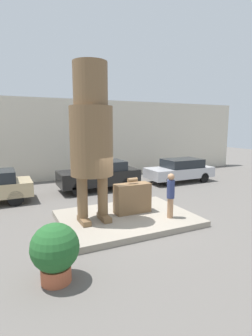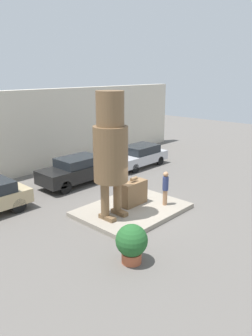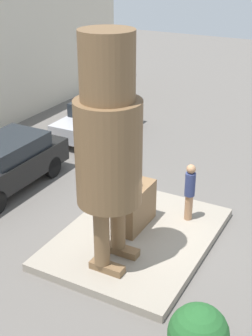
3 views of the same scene
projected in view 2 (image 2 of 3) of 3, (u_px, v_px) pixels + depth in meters
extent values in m
plane|color=#605B56|center=(132.00, 212.00, 15.30)|extent=(60.00, 60.00, 0.00)
cube|color=gray|center=(132.00, 210.00, 15.27)|extent=(4.84, 3.64, 0.21)
cube|color=beige|center=(26.00, 133.00, 20.43)|extent=(28.00, 0.60, 5.25)
cube|color=brown|center=(107.00, 218.00, 14.00)|extent=(0.29, 0.83, 0.18)
cube|color=brown|center=(119.00, 212.00, 14.52)|extent=(0.29, 0.83, 0.18)
cylinder|color=brown|center=(105.00, 199.00, 13.85)|extent=(0.36, 0.36, 1.45)
cylinder|color=brown|center=(117.00, 194.00, 14.37)|extent=(0.36, 0.36, 1.45)
cylinder|color=brown|center=(111.00, 154.00, 13.57)|extent=(1.45, 1.45, 2.34)
cylinder|color=brown|center=(110.00, 109.00, 13.05)|extent=(1.14, 1.14, 1.40)
cube|color=brown|center=(134.00, 193.00, 15.47)|extent=(1.39, 0.54, 1.14)
cylinder|color=brown|center=(134.00, 179.00, 15.27)|extent=(0.38, 0.16, 0.16)
cylinder|color=#A87A56|center=(165.00, 197.00, 15.49)|extent=(0.21, 0.21, 0.74)
cylinder|color=navy|center=(166.00, 183.00, 15.29)|extent=(0.28, 0.28, 0.66)
sphere|color=#A87A56|center=(166.00, 174.00, 15.16)|extent=(0.25, 0.25, 0.25)
cylinder|color=black|center=(19.00, 205.00, 15.14)|extent=(0.70, 0.18, 0.70)
cylinder|color=black|center=(1.00, 196.00, 16.24)|extent=(0.70, 0.18, 0.70)
cube|color=black|center=(76.00, 172.00, 18.84)|extent=(4.37, 1.81, 0.76)
cube|color=#1E2328|center=(78.00, 161.00, 18.82)|extent=(2.40, 1.63, 0.49)
cylinder|color=black|center=(66.00, 188.00, 17.47)|extent=(0.71, 0.18, 0.71)
cylinder|color=black|center=(48.00, 181.00, 18.54)|extent=(0.71, 0.18, 0.71)
cylinder|color=black|center=(103.00, 176.00, 19.36)|extent=(0.71, 0.18, 0.71)
cylinder|color=black|center=(85.00, 171.00, 20.43)|extent=(0.71, 0.18, 0.71)
cube|color=#B7B7BC|center=(139.00, 158.00, 22.50)|extent=(4.27, 1.82, 0.62)
cube|color=#1E2328|center=(141.00, 149.00, 22.49)|extent=(2.35, 1.64, 0.53)
cylinder|color=black|center=(135.00, 168.00, 21.12)|extent=(0.61, 0.18, 0.61)
cylinder|color=black|center=(117.00, 164.00, 22.20)|extent=(0.61, 0.18, 0.61)
cylinder|color=black|center=(160.00, 161.00, 22.97)|extent=(0.61, 0.18, 0.61)
cylinder|color=black|center=(142.00, 157.00, 24.05)|extent=(0.61, 0.18, 0.61)
cylinder|color=#AD5638|center=(132.00, 257.00, 11.21)|extent=(0.69, 0.69, 0.37)
sphere|color=#235B28|center=(132.00, 240.00, 11.03)|extent=(1.10, 1.10, 1.10)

